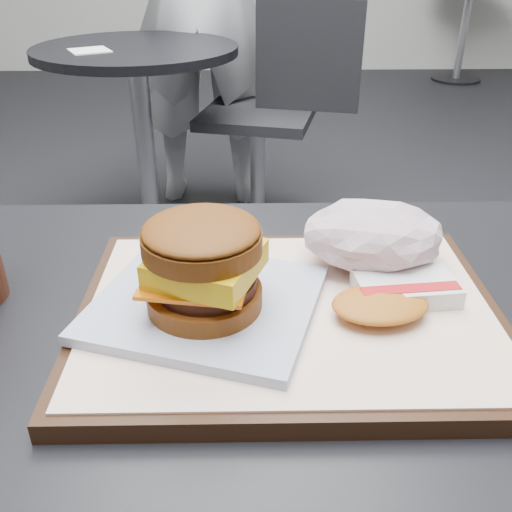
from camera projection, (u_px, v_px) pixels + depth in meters
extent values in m
cube|color=black|center=(221.00, 364.00, 0.51)|extent=(0.80, 0.60, 0.04)
cube|color=black|center=(289.00, 315.00, 0.52)|extent=(0.38, 0.28, 0.02)
cube|color=white|center=(289.00, 306.00, 0.51)|extent=(0.36, 0.26, 0.00)
cube|color=silver|center=(206.00, 303.00, 0.51)|extent=(0.23, 0.22, 0.01)
cylinder|color=brown|center=(205.00, 297.00, 0.49)|extent=(0.13, 0.13, 0.02)
cylinder|color=black|center=(206.00, 283.00, 0.49)|extent=(0.11, 0.11, 0.01)
cube|color=#E46307|center=(199.00, 274.00, 0.48)|extent=(0.10, 0.10, 0.00)
cube|color=#E2BA0E|center=(206.00, 264.00, 0.48)|extent=(0.11, 0.11, 0.02)
cylinder|color=#63330E|center=(202.00, 242.00, 0.47)|extent=(0.13, 0.13, 0.02)
ellipsoid|color=brown|center=(201.00, 230.00, 0.46)|extent=(0.12, 0.12, 0.02)
cube|color=silver|center=(405.00, 288.00, 0.52)|extent=(0.10, 0.06, 0.02)
cube|color=red|center=(411.00, 288.00, 0.51)|extent=(0.09, 0.02, 0.00)
ellipsoid|color=orange|center=(380.00, 304.00, 0.50)|extent=(0.09, 0.07, 0.01)
cylinder|color=black|center=(154.00, 238.00, 2.30)|extent=(0.44, 0.44, 0.02)
cylinder|color=#A5A5AA|center=(146.00, 153.00, 2.12)|extent=(0.07, 0.07, 0.70)
cylinder|color=black|center=(136.00, 50.00, 1.94)|extent=(0.70, 0.70, 0.03)
cube|color=white|center=(90.00, 51.00, 1.84)|extent=(0.16, 0.16, 0.00)
cylinder|color=#AAAAAF|center=(258.00, 173.00, 2.36)|extent=(0.06, 0.06, 0.44)
cube|color=black|center=(258.00, 115.00, 2.24)|extent=(0.51, 0.51, 0.04)
cube|color=black|center=(308.00, 57.00, 2.13)|extent=(0.40, 0.12, 0.40)
cylinder|color=black|center=(456.00, 79.00, 4.81)|extent=(0.40, 0.40, 0.02)
cylinder|color=#A5A5AA|center=(463.00, 34.00, 4.63)|extent=(0.06, 0.06, 0.70)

